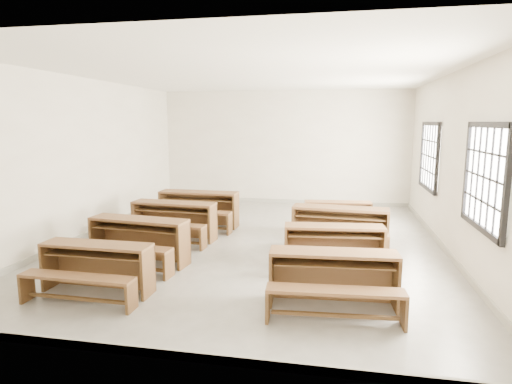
% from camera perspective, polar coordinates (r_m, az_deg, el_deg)
% --- Properties ---
extents(room, '(8.50, 8.50, 3.20)m').
position_cam_1_polar(room, '(8.06, 0.63, 8.03)').
color(room, gray).
rests_on(room, ground).
extents(desk_set_0, '(1.55, 0.83, 0.69)m').
position_cam_1_polar(desk_set_0, '(6.30, -20.63, -9.09)').
color(desk_set_0, brown).
rests_on(desk_set_0, ground).
extents(desk_set_1, '(1.76, 1.05, 0.76)m').
position_cam_1_polar(desk_set_1, '(7.35, -15.53, -5.89)').
color(desk_set_1, brown).
rests_on(desk_set_1, ground).
extents(desk_set_2, '(1.73, 0.98, 0.76)m').
position_cam_1_polar(desk_set_2, '(8.65, -11.02, -3.44)').
color(desk_set_2, brown).
rests_on(desk_set_2, ground).
extents(desk_set_3, '(1.78, 0.95, 0.79)m').
position_cam_1_polar(desk_set_3, '(9.63, -7.73, -1.92)').
color(desk_set_3, brown).
rests_on(desk_set_3, ground).
extents(desk_set_4, '(1.66, 0.94, 0.72)m').
position_cam_1_polar(desk_set_4, '(5.55, 10.25, -10.93)').
color(desk_set_4, brown).
rests_on(desk_set_4, ground).
extents(desk_set_5, '(1.64, 0.96, 0.71)m').
position_cam_1_polar(desk_set_5, '(6.93, 10.38, -6.87)').
color(desk_set_5, brown).
rests_on(desk_set_5, ground).
extents(desk_set_6, '(1.81, 1.04, 0.78)m').
position_cam_1_polar(desk_set_6, '(8.00, 11.08, -4.37)').
color(desk_set_6, brown).
rests_on(desk_set_6, ground).
extents(desk_set_7, '(1.48, 0.87, 0.64)m').
position_cam_1_polar(desk_set_7, '(9.35, 10.84, -2.91)').
color(desk_set_7, brown).
rests_on(desk_set_7, ground).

